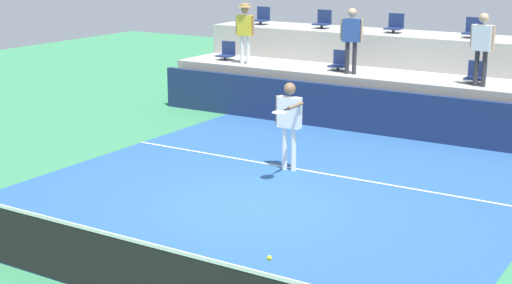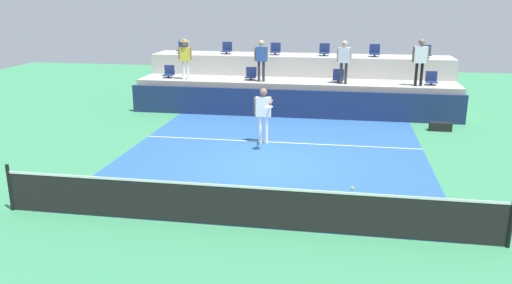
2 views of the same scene
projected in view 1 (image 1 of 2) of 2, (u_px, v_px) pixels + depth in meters
The scene contains 19 objects.
ground_plane at pixel (251, 206), 13.40m from camera, with size 40.00×40.00×0.00m, color #388456.
court_inner_paint at pixel (279, 191), 14.22m from camera, with size 9.00×10.00×0.01m, color #285693.
court_service_line at pixel (314, 172), 15.37m from camera, with size 9.00×0.06×0.00m, color white.
tennis_net at pixel (88, 257), 9.98m from camera, with size 10.48×0.08×1.07m.
sponsor_backboard at pixel (385, 113), 18.19m from camera, with size 13.00×0.16×1.10m, color navy.
seating_tier_lower at pixel (405, 101), 19.24m from camera, with size 13.00×1.80×1.25m, color #ADAAA3.
seating_tier_upper at pixel (430, 74), 20.61m from camera, with size 13.00×1.80×2.10m, color #ADAAA3.
stadium_chair_lower_far_left at pixel (227, 52), 21.71m from camera, with size 0.44×0.40×0.52m.
stadium_chair_lower_left at pixel (340, 62), 19.90m from camera, with size 0.44×0.40×0.52m.
stadium_chair_lower_right at pixel (476, 74), 18.08m from camera, with size 0.44×0.40×0.52m.
stadium_chair_upper_far_left at pixel (262, 17), 22.94m from camera, with size 0.44×0.40×0.52m.
stadium_chair_upper_left at pixel (323, 21), 21.89m from camera, with size 0.44×0.40×0.52m.
stadium_chair_upper_mid_left at pixel (395, 25), 20.77m from camera, with size 0.44×0.40×0.52m.
stadium_chair_upper_mid_right at pixel (473, 29), 19.68m from camera, with size 0.44×0.40×0.52m.
tennis_player at pixel (289, 117), 15.20m from camera, with size 0.75×1.22×1.80m.
spectator_with_hat at pixel (245, 28), 20.76m from camera, with size 0.57×0.42×1.64m.
spectator_in_white at pixel (351, 35), 19.14m from camera, with size 0.58×0.27×1.66m.
spectator_in_grey at pixel (482, 42), 17.46m from camera, with size 0.59×0.26×1.69m.
tennis_ball at pixel (269, 258), 9.48m from camera, with size 0.07×0.07×0.07m.
Camera 1 is at (6.77, -10.72, 4.47)m, focal length 53.60 mm.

